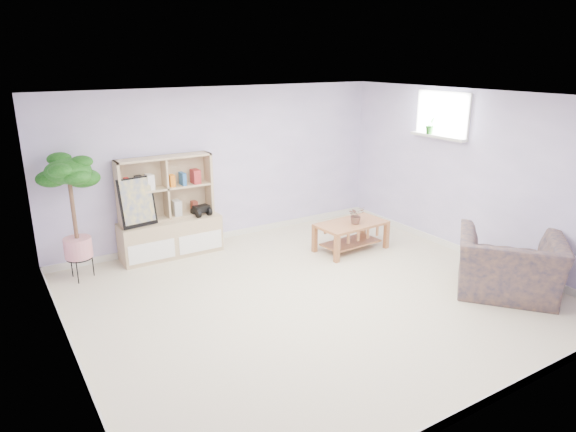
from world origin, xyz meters
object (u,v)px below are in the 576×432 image
storage_unit (169,207)px  armchair (509,261)px  floor_tree (74,218)px  coffee_table (351,236)px

storage_unit → armchair: size_ratio=1.23×
floor_tree → armchair: floor_tree is taller
storage_unit → floor_tree: size_ratio=0.87×
storage_unit → coffee_table: (2.38, -1.24, -0.52)m
storage_unit → armchair: 4.63m
coffee_table → floor_tree: 3.90m
coffee_table → floor_tree: size_ratio=0.63×
floor_tree → armchair: (4.37, -3.27, -0.40)m
armchair → storage_unit: bearing=1.8°
storage_unit → coffee_table: storage_unit is taller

